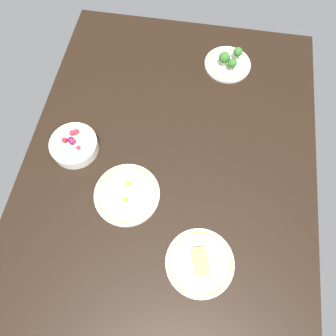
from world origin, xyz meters
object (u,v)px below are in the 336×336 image
Objects in this scene: bowl_berries at (74,145)px; plate_eggs at (127,194)px; plate_broccoli at (228,62)px; plate_cheese at (200,263)px.

plate_eggs is (-14.35, -21.95, -1.44)cm from bowl_berries.
plate_broccoli is 0.88× the size of plate_cheese.
plate_broccoli is 68.63cm from bowl_berries.
plate_eggs is at bearing 55.84° from plate_cheese.
plate_cheese is at bearing -124.16° from plate_eggs.
bowl_berries is at bearing 56.82° from plate_eggs.
plate_eggs is at bearing 155.15° from plate_broccoli.
plate_broccoli is at bearing -24.85° from plate_eggs.
bowl_berries reaches higher than plate_cheese.
plate_broccoli is 79.12cm from plate_cheese.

